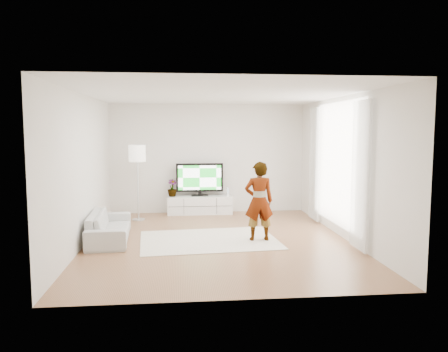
{
  "coord_description": "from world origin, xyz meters",
  "views": [
    {
      "loc": [
        -0.7,
        -8.26,
        2.13
      ],
      "look_at": [
        0.16,
        0.4,
        1.22
      ],
      "focal_mm": 35.0,
      "sensor_mm": 36.0,
      "label": 1
    }
  ],
  "objects": [
    {
      "name": "ceiling",
      "position": [
        0.0,
        0.0,
        2.8
      ],
      "size": [
        6.0,
        6.0,
        0.0
      ],
      "primitive_type": "plane",
      "color": "white",
      "rests_on": "wall_back"
    },
    {
      "name": "player",
      "position": [
        0.79,
        -0.08,
        0.77
      ],
      "size": [
        0.56,
        0.37,
        1.52
      ],
      "primitive_type": "imported",
      "rotation": [
        0.0,
        0.0,
        3.15
      ],
      "color": "#334772",
      "rests_on": "rug"
    },
    {
      "name": "potted_plant",
      "position": [
        -0.92,
        2.77,
        0.68
      ],
      "size": [
        0.31,
        0.31,
        0.43
      ],
      "primitive_type": "imported",
      "rotation": [
        0.0,
        0.0,
        0.39
      ],
      "color": "#3F7238",
      "rests_on": "media_console"
    },
    {
      "name": "rug",
      "position": [
        -0.17,
        0.03,
        0.01
      ],
      "size": [
        2.75,
        2.08,
        0.01
      ],
      "primitive_type": "cube",
      "rotation": [
        0.0,
        0.0,
        0.08
      ],
      "color": "silver",
      "rests_on": "floor"
    },
    {
      "name": "media_console",
      "position": [
        -0.23,
        2.76,
        0.23
      ],
      "size": [
        1.64,
        0.47,
        0.46
      ],
      "color": "white",
      "rests_on": "floor"
    },
    {
      "name": "wall_right",
      "position": [
        2.5,
        0.0,
        1.4
      ],
      "size": [
        0.02,
        6.0,
        2.8
      ],
      "primitive_type": "cube",
      "color": "silver",
      "rests_on": "floor"
    },
    {
      "name": "wall_front",
      "position": [
        0.0,
        -3.0,
        1.4
      ],
      "size": [
        5.0,
        0.02,
        2.8
      ],
      "primitive_type": "cube",
      "color": "silver",
      "rests_on": "floor"
    },
    {
      "name": "window",
      "position": [
        2.48,
        0.3,
        1.45
      ],
      "size": [
        0.01,
        2.6,
        2.5
      ],
      "primitive_type": "cube",
      "color": "white",
      "rests_on": "wall_right"
    },
    {
      "name": "curtain_far",
      "position": [
        2.4,
        1.6,
        1.35
      ],
      "size": [
        0.04,
        0.7,
        2.6
      ],
      "primitive_type": "cube",
      "color": "white",
      "rests_on": "floor"
    },
    {
      "name": "wall_left",
      "position": [
        -2.5,
        0.0,
        1.4
      ],
      "size": [
        0.02,
        6.0,
        2.8
      ],
      "primitive_type": "cube",
      "color": "silver",
      "rests_on": "floor"
    },
    {
      "name": "curtain_near",
      "position": [
        2.4,
        -1.0,
        1.35
      ],
      "size": [
        0.04,
        0.7,
        2.6
      ],
      "primitive_type": "cube",
      "color": "white",
      "rests_on": "floor"
    },
    {
      "name": "floor",
      "position": [
        0.0,
        0.0,
        0.0
      ],
      "size": [
        6.0,
        6.0,
        0.0
      ],
      "primitive_type": "plane",
      "color": "#9C6C46",
      "rests_on": "ground"
    },
    {
      "name": "game_console",
      "position": [
        0.49,
        2.76,
        0.57
      ],
      "size": [
        0.05,
        0.16,
        0.22
      ],
      "rotation": [
        0.0,
        0.0,
        0.01
      ],
      "color": "white",
      "rests_on": "media_console"
    },
    {
      "name": "floor_lamp",
      "position": [
        -1.72,
        2.13,
        1.51
      ],
      "size": [
        0.4,
        0.4,
        1.78
      ],
      "color": "silver",
      "rests_on": "floor"
    },
    {
      "name": "wall_back",
      "position": [
        0.0,
        3.0,
        1.4
      ],
      "size": [
        5.0,
        0.02,
        2.8
      ],
      "primitive_type": "cube",
      "color": "silver",
      "rests_on": "floor"
    },
    {
      "name": "television",
      "position": [
        -0.23,
        2.79,
        0.91
      ],
      "size": [
        1.2,
        0.23,
        0.83
      ],
      "color": "black",
      "rests_on": "media_console"
    },
    {
      "name": "sofa",
      "position": [
        -2.1,
        0.24,
        0.27
      ],
      "size": [
        0.86,
        1.91,
        0.55
      ],
      "primitive_type": "imported",
      "rotation": [
        0.0,
        0.0,
        1.64
      ],
      "color": "beige",
      "rests_on": "floor"
    }
  ]
}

